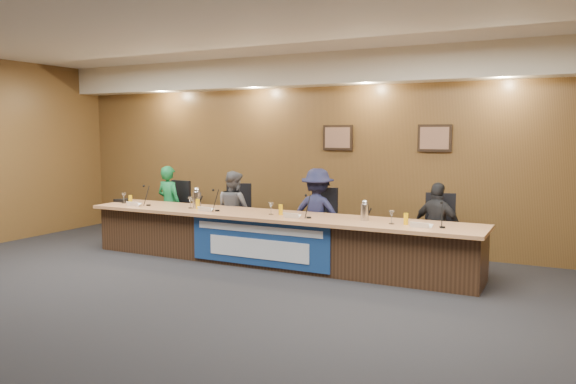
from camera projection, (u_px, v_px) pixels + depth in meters
name	position (u px, v px, depth m)	size (l,w,h in m)	color
floor	(169.00, 308.00, 6.20)	(10.00, 10.00, 0.00)	black
ceiling	(162.00, 11.00, 5.86)	(10.00, 8.00, 0.04)	silver
wall_back	(317.00, 152.00, 9.58)	(10.00, 0.04, 3.20)	brown
soffit	(311.00, 70.00, 9.21)	(10.00, 0.50, 0.50)	beige
dais_body	(272.00, 240.00, 8.29)	(6.00, 0.80, 0.70)	#382316
dais_top	(270.00, 216.00, 8.21)	(6.10, 0.95, 0.05)	#B97E50
banner	(258.00, 243.00, 7.92)	(2.20, 0.02, 0.65)	navy
banner_text_upper	(258.00, 229.00, 7.89)	(2.00, 0.01, 0.10)	silver
banner_text_lower	(258.00, 249.00, 7.92)	(1.60, 0.01, 0.28)	silver
wall_photo_left	(338.00, 138.00, 9.35)	(0.52, 0.04, 0.42)	black
wall_photo_right	(435.00, 138.00, 8.63)	(0.52, 0.04, 0.42)	black
panelist_a	(169.00, 204.00, 9.87)	(0.49, 0.32, 1.35)	#0F5C2D
panelist_b	(234.00, 210.00, 9.26)	(0.64, 0.50, 1.31)	#525358
panelist_c	(317.00, 214.00, 8.58)	(0.90, 0.52, 1.39)	#161835
panelist_d	(437.00, 227.00, 7.77)	(0.73, 0.31, 1.25)	black
office_chair_a	(173.00, 215.00, 9.98)	(0.48, 0.48, 0.08)	black
office_chair_b	(237.00, 220.00, 9.37)	(0.48, 0.48, 0.08)	black
office_chair_c	(320.00, 227.00, 8.69)	(0.48, 0.48, 0.08)	black
office_chair_d	(439.00, 237.00, 7.87)	(0.48, 0.48, 0.08)	black
nameplate_a	(132.00, 203.00, 9.05)	(0.24, 0.06, 0.09)	white
microphone_a	(148.00, 205.00, 9.12)	(0.07, 0.07, 0.02)	black
juice_glass_a	(130.00, 200.00, 9.30)	(0.06, 0.06, 0.15)	#F9B80A
water_glass_a	(124.00, 198.00, 9.41)	(0.08, 0.08, 0.18)	silver
nameplate_b	(205.00, 209.00, 8.45)	(0.24, 0.06, 0.09)	white
microphone_b	(217.00, 211.00, 8.48)	(0.07, 0.07, 0.02)	black
juice_glass_b	(198.00, 204.00, 8.73)	(0.06, 0.06, 0.15)	#F9B80A
water_glass_b	(190.00, 203.00, 8.78)	(0.08, 0.08, 0.18)	silver
nameplate_c	(291.00, 215.00, 7.80)	(0.24, 0.06, 0.09)	white
microphone_c	(309.00, 217.00, 7.79)	(0.07, 0.07, 0.02)	black
juice_glass_c	(281.00, 210.00, 8.10)	(0.06, 0.06, 0.15)	#F9B80A
water_glass_c	(271.00, 209.00, 8.12)	(0.08, 0.08, 0.18)	silver
nameplate_d	(420.00, 224.00, 7.00)	(0.24, 0.06, 0.09)	white
microphone_d	(442.00, 227.00, 7.01)	(0.07, 0.07, 0.02)	black
juice_glass_d	(406.00, 219.00, 7.25)	(0.06, 0.06, 0.15)	#F9B80A
water_glass_d	(392.00, 217.00, 7.29)	(0.08, 0.08, 0.18)	silver
carafe_left	(197.00, 200.00, 8.81)	(0.13, 0.13, 0.26)	silver
carafe_right	(365.00, 212.00, 7.58)	(0.11, 0.11, 0.22)	silver
speakerphone	(123.00, 200.00, 9.61)	(0.32, 0.32, 0.05)	black
paper_stack	(423.00, 226.00, 7.15)	(0.22, 0.30, 0.01)	white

